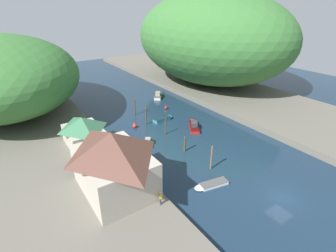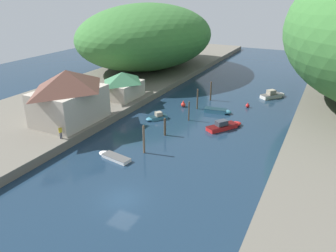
{
  "view_description": "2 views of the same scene",
  "coord_description": "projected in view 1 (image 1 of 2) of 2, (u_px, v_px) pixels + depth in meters",
  "views": [
    {
      "loc": [
        -25.3,
        -12.94,
        21.4
      ],
      "look_at": [
        -2.64,
        20.94,
        2.11
      ],
      "focal_mm": 28.0,
      "sensor_mm": 36.0,
      "label": 1
    },
    {
      "loc": [
        15.96,
        -21.79,
        18.89
      ],
      "look_at": [
        -1.71,
        13.44,
        2.41
      ],
      "focal_mm": 35.0,
      "sensor_mm": 36.0,
      "label": 2
    }
  ],
  "objects": [
    {
      "name": "mooring_post_farthest",
      "position": [
        135.0,
        107.0,
        54.28
      ],
      "size": [
        0.29,
        0.29,
        3.56
      ],
      "color": "#4C3D2D",
      "rests_on": "water_surface"
    },
    {
      "name": "person_on_quay",
      "position": [
        160.0,
        197.0,
        28.59
      ],
      "size": [
        0.33,
        0.43,
        1.69
      ],
      "rotation": [
        0.0,
        0.0,
        1.24
      ],
      "color": "#282D3D",
      "rests_on": "left_bank"
    },
    {
      "name": "boat_mid_channel",
      "position": [
        164.0,
        119.0,
        52.34
      ],
      "size": [
        4.56,
        1.98,
        0.69
      ],
      "rotation": [
        0.0,
        0.0,
        4.84
      ],
      "color": "teal",
      "rests_on": "water_surface"
    },
    {
      "name": "mooring_post_fourth",
      "position": [
        146.0,
        116.0,
        49.94
      ],
      "size": [
        0.25,
        0.25,
        3.54
      ],
      "color": "#4C3D2D",
      "rests_on": "water_surface"
    },
    {
      "name": "channel_buoy_near",
      "position": [
        135.0,
        126.0,
        49.14
      ],
      "size": [
        0.79,
        0.79,
        1.19
      ],
      "color": "red",
      "rests_on": "water_surface"
    },
    {
      "name": "channel_buoy_far",
      "position": [
        166.0,
        108.0,
        57.74
      ],
      "size": [
        0.65,
        0.65,
        0.98
      ],
      "color": "red",
      "rests_on": "water_surface"
    },
    {
      "name": "water_surface",
      "position": [
        154.0,
        117.0,
        54.13
      ],
      "size": [
        130.0,
        130.0,
        0.0
      ],
      "primitive_type": "plane",
      "color": "#192D42",
      "rests_on": "ground"
    },
    {
      "name": "waterfront_building",
      "position": [
        113.0,
        161.0,
        29.77
      ],
      "size": [
        7.65,
        10.36,
        7.54
      ],
      "color": "#B2A899",
      "rests_on": "left_bank"
    },
    {
      "name": "hillside_right",
      "position": [
        211.0,
        38.0,
        69.09
      ],
      "size": [
        33.71,
        47.2,
        23.59
      ],
      "color": "#387033",
      "rests_on": "right_bank"
    },
    {
      "name": "mooring_post_nearest",
      "position": [
        211.0,
        158.0,
        36.37
      ],
      "size": [
        0.27,
        0.27,
        3.74
      ],
      "color": "brown",
      "rests_on": "water_surface"
    },
    {
      "name": "boat_small_dinghy",
      "position": [
        210.0,
        185.0,
        33.56
      ],
      "size": [
        4.84,
        2.07,
        0.43
      ],
      "rotation": [
        0.0,
        0.0,
        1.4
      ],
      "color": "white",
      "rests_on": "water_surface"
    },
    {
      "name": "left_bank",
      "position": [
        30.0,
        145.0,
        42.18
      ],
      "size": [
        22.0,
        120.0,
        1.16
      ],
      "color": "#666056",
      "rests_on": "ground"
    },
    {
      "name": "mooring_post_second",
      "position": [
        185.0,
        144.0,
        41.01
      ],
      "size": [
        0.32,
        0.32,
        2.6
      ],
      "color": "#4C3D2D",
      "rests_on": "water_surface"
    },
    {
      "name": "mooring_post_middle",
      "position": [
        165.0,
        126.0,
        46.28
      ],
      "size": [
        0.21,
        0.21,
        3.11
      ],
      "color": "#4C3D2D",
      "rests_on": "water_surface"
    },
    {
      "name": "boat_navy_launch",
      "position": [
        158.0,
        95.0,
        65.13
      ],
      "size": [
        4.43,
        5.13,
        1.55
      ],
      "rotation": [
        0.0,
        0.0,
        5.63
      ],
      "color": "silver",
      "rests_on": "water_surface"
    },
    {
      "name": "boat_open_rowboat",
      "position": [
        148.0,
        144.0,
        43.0
      ],
      "size": [
        2.98,
        3.6,
        1.17
      ],
      "rotation": [
        0.0,
        0.0,
        2.55
      ],
      "color": "teal",
      "rests_on": "water_surface"
    },
    {
      "name": "boat_moored_right",
      "position": [
        194.0,
        125.0,
        49.41
      ],
      "size": [
        4.54,
        5.82,
        1.38
      ],
      "rotation": [
        0.0,
        0.0,
        5.7
      ],
      "color": "red",
      "rests_on": "water_surface"
    },
    {
      "name": "right_bank",
      "position": [
        234.0,
        94.0,
        65.59
      ],
      "size": [
        22.0,
        120.0,
        1.16
      ],
      "color": "#666056",
      "rests_on": "ground"
    },
    {
      "name": "boathouse_shed",
      "position": [
        83.0,
        131.0,
        40.29
      ],
      "size": [
        5.49,
        7.3,
        4.57
      ],
      "color": "#B2A899",
      "rests_on": "left_bank"
    },
    {
      "name": "hillside_left",
      "position": [
        1.0,
        74.0,
        51.53
      ],
      "size": [
        28.64,
        40.1,
        14.95
      ],
      "color": "#387033",
      "rests_on": "left_bank"
    }
  ]
}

